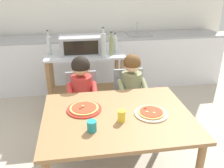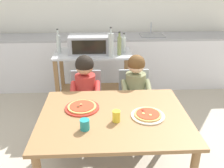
# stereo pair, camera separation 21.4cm
# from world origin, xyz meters

# --- Properties ---
(ground_plane) EXTENTS (10.61, 10.61, 0.00)m
(ground_plane) POSITION_xyz_m (0.00, 1.06, 0.00)
(ground_plane) COLOR #B7AD99
(back_wall_tiled) EXTENTS (4.95, 0.12, 2.70)m
(back_wall_tiled) POSITION_xyz_m (0.00, 2.71, 1.35)
(back_wall_tiled) COLOR white
(back_wall_tiled) RESTS_ON ground
(kitchen_counter) EXTENTS (4.46, 0.60, 1.09)m
(kitchen_counter) POSITION_xyz_m (0.00, 2.30, 0.44)
(kitchen_counter) COLOR silver
(kitchen_counter) RESTS_ON ground
(kitchen_island_cart) EXTENTS (1.02, 0.54, 0.87)m
(kitchen_island_cart) POSITION_xyz_m (-0.20, 1.39, 0.58)
(kitchen_island_cart) COLOR #B7BABF
(kitchen_island_cart) RESTS_ON ground
(toaster_oven) EXTENTS (0.53, 0.34, 0.23)m
(toaster_oven) POSITION_xyz_m (-0.24, 1.40, 0.99)
(toaster_oven) COLOR #999BA0
(toaster_oven) RESTS_ON kitchen_island_cart
(bottle_clear_vinegar) EXTENTS (0.05, 0.05, 0.30)m
(bottle_clear_vinegar) POSITION_xyz_m (0.14, 1.26, 1.00)
(bottle_clear_vinegar) COLOR olive
(bottle_clear_vinegar) RESTS_ON kitchen_island_cart
(bottle_tall_green_wine) EXTENTS (0.05, 0.05, 0.32)m
(bottle_tall_green_wine) POSITION_xyz_m (-0.64, 1.40, 1.00)
(bottle_tall_green_wine) COLOR #ADB7B2
(bottle_tall_green_wine) RESTS_ON kitchen_island_cart
(bottle_brown_beer) EXTENTS (0.06, 0.06, 0.26)m
(bottle_brown_beer) POSITION_xyz_m (0.21, 1.36, 0.98)
(bottle_brown_beer) COLOR #ADB7B2
(bottle_brown_beer) RESTS_ON kitchen_island_cart
(bottle_slim_sauce) EXTENTS (0.07, 0.07, 0.37)m
(bottle_slim_sauce) POSITION_xyz_m (0.03, 1.19, 1.02)
(bottle_slim_sauce) COLOR #ADB7B2
(bottle_slim_sauce) RESTS_ON kitchen_island_cart
(dining_table) EXTENTS (1.24, 0.95, 0.74)m
(dining_table) POSITION_xyz_m (0.00, 0.00, 0.64)
(dining_table) COLOR olive
(dining_table) RESTS_ON ground
(dining_chair_left) EXTENTS (0.36, 0.36, 0.81)m
(dining_chair_left) POSITION_xyz_m (-0.27, 0.75, 0.48)
(dining_chair_left) COLOR gray
(dining_chair_left) RESTS_ON ground
(dining_chair_right) EXTENTS (0.36, 0.36, 0.81)m
(dining_chair_right) POSITION_xyz_m (0.28, 0.75, 0.48)
(dining_chair_right) COLOR gray
(dining_chair_right) RESTS_ON ground
(child_in_red_shirt) EXTENTS (0.32, 0.42, 1.03)m
(child_in_red_shirt) POSITION_xyz_m (-0.27, 0.63, 0.67)
(child_in_red_shirt) COLOR #424C6B
(child_in_red_shirt) RESTS_ON ground
(child_in_olive_shirt) EXTENTS (0.32, 0.42, 1.02)m
(child_in_olive_shirt) POSITION_xyz_m (0.28, 0.63, 0.66)
(child_in_olive_shirt) COLOR #424C6B
(child_in_olive_shirt) RESTS_ON ground
(pizza_plate_red_rimmed) EXTENTS (0.30, 0.30, 0.03)m
(pizza_plate_red_rimmed) POSITION_xyz_m (-0.27, 0.12, 0.75)
(pizza_plate_red_rimmed) COLOR red
(pizza_plate_red_rimmed) RESTS_ON dining_table
(pizza_plate_cream) EXTENTS (0.28, 0.28, 0.03)m
(pizza_plate_cream) POSITION_xyz_m (0.28, -0.04, 0.75)
(pizza_plate_cream) COLOR beige
(pizza_plate_cream) RESTS_ON dining_table
(drinking_cup_teal) EXTENTS (0.07, 0.07, 0.08)m
(drinking_cup_teal) POSITION_xyz_m (-0.23, -0.20, 0.78)
(drinking_cup_teal) COLOR teal
(drinking_cup_teal) RESTS_ON dining_table
(drinking_cup_yellow) EXTENTS (0.06, 0.06, 0.09)m
(drinking_cup_yellow) POSITION_xyz_m (0.01, -0.10, 0.78)
(drinking_cup_yellow) COLOR yellow
(drinking_cup_yellow) RESTS_ON dining_table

